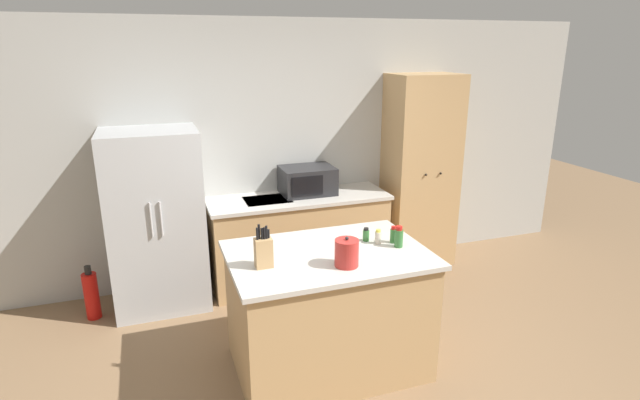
{
  "coord_description": "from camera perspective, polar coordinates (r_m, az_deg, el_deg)",
  "views": [
    {
      "loc": [
        -1.14,
        -2.53,
        2.35
      ],
      "look_at": [
        0.22,
        1.4,
        1.05
      ],
      "focal_mm": 28.0,
      "sensor_mm": 36.0,
      "label": 1
    }
  ],
  "objects": [
    {
      "name": "microwave",
      "position": [
        5.01,
        -1.46,
        2.26
      ],
      "size": [
        0.53,
        0.4,
        0.27
      ],
      "color": "#232326",
      "rests_on": "back_counter"
    },
    {
      "name": "kettle",
      "position": [
        3.34,
        3.06,
        -6.05
      ],
      "size": [
        0.16,
        0.16,
        0.21
      ],
      "color": "#B72D28",
      "rests_on": "kitchen_island"
    },
    {
      "name": "spice_bottle_amber_oil",
      "position": [
        3.73,
        6.65,
        -4.22
      ],
      "size": [
        0.05,
        0.05,
        0.11
      ],
      "color": "beige",
      "rests_on": "kitchen_island"
    },
    {
      "name": "wall_back",
      "position": [
        5.1,
        -5.81,
        5.4
      ],
      "size": [
        7.2,
        0.06,
        2.6
      ],
      "color": "#B2B2AD",
      "rests_on": "ground_plane"
    },
    {
      "name": "fire_extinguisher",
      "position": [
        4.94,
        -24.66,
        -9.85
      ],
      "size": [
        0.13,
        0.13,
        0.5
      ],
      "color": "red",
      "rests_on": "ground_plane"
    },
    {
      "name": "refrigerator",
      "position": [
        4.75,
        -18.21,
        -2.28
      ],
      "size": [
        0.83,
        0.69,
        1.65
      ],
      "color": "#B7BABC",
      "rests_on": "ground_plane"
    },
    {
      "name": "kitchen_island",
      "position": [
        3.78,
        0.9,
        -12.48
      ],
      "size": [
        1.42,
        0.97,
        0.93
      ],
      "color": "tan",
      "rests_on": "ground_plane"
    },
    {
      "name": "pantry_cabinet",
      "position": [
        5.49,
        11.38,
        3.15
      ],
      "size": [
        0.72,
        0.53,
        2.07
      ],
      "color": "tan",
      "rests_on": "ground_plane"
    },
    {
      "name": "back_counter",
      "position": [
        5.09,
        -2.42,
        -4.46
      ],
      "size": [
        1.8,
        0.63,
        0.91
      ],
      "color": "tan",
      "rests_on": "ground_plane"
    },
    {
      "name": "spice_bottle_short_red",
      "position": [
        3.76,
        8.39,
        -3.98
      ],
      "size": [
        0.05,
        0.05,
        0.13
      ],
      "color": "#337033",
      "rests_on": "kitchen_island"
    },
    {
      "name": "knife_block",
      "position": [
        3.33,
        -6.48,
        -5.89
      ],
      "size": [
        0.11,
        0.09,
        0.3
      ],
      "color": "tan",
      "rests_on": "kitchen_island"
    },
    {
      "name": "spice_bottle_green_herb",
      "position": [
        3.78,
        5.28,
        -3.98
      ],
      "size": [
        0.05,
        0.05,
        0.1
      ],
      "color": "#337033",
      "rests_on": "kitchen_island"
    },
    {
      "name": "spice_bottle_tall_dark",
      "position": [
        3.69,
        8.99,
        -4.23
      ],
      "size": [
        0.06,
        0.06,
        0.16
      ],
      "color": "#337033",
      "rests_on": "kitchen_island"
    }
  ]
}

